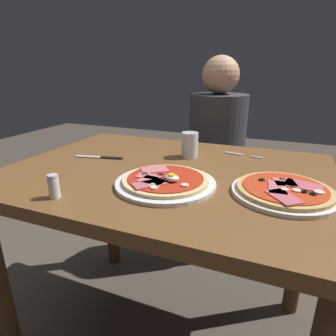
{
  "coord_description": "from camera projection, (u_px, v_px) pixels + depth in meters",
  "views": [
    {
      "loc": [
        0.36,
        -0.87,
        1.11
      ],
      "look_at": [
        0.03,
        -0.07,
        0.8
      ],
      "focal_mm": 30.2,
      "sensor_mm": 36.0,
      "label": 1
    }
  ],
  "objects": [
    {
      "name": "fork",
      "position": [
        240.0,
        155.0,
        1.16
      ],
      "size": [
        0.16,
        0.04,
        0.0
      ],
      "color": "silver",
      "rests_on": "dining_table"
    },
    {
      "name": "diner_person",
      "position": [
        215.0,
        167.0,
        1.67
      ],
      "size": [
        0.32,
        0.32,
        1.18
      ],
      "rotation": [
        0.0,
        0.0,
        3.14
      ],
      "color": "black",
      "rests_on": "ground"
    },
    {
      "name": "dining_table",
      "position": [
        168.0,
        202.0,
        1.04
      ],
      "size": [
        1.12,
        0.83,
        0.77
      ],
      "color": "brown",
      "rests_on": "ground"
    },
    {
      "name": "pizza_foreground",
      "position": [
        165.0,
        181.0,
        0.85
      ],
      "size": [
        0.31,
        0.31,
        0.05
      ],
      "color": "white",
      "rests_on": "dining_table"
    },
    {
      "name": "salt_shaker",
      "position": [
        54.0,
        187.0,
        0.76
      ],
      "size": [
        0.03,
        0.03,
        0.07
      ],
      "color": "white",
      "rests_on": "dining_table"
    },
    {
      "name": "ground_plane",
      "position": [
        168.0,
        333.0,
        1.25
      ],
      "size": [
        8.0,
        8.0,
        0.0
      ],
      "primitive_type": "plane",
      "color": "#4C4238"
    },
    {
      "name": "knife",
      "position": [
        102.0,
        157.0,
        1.12
      ],
      "size": [
        0.19,
        0.06,
        0.01
      ],
      "color": "silver",
      "rests_on": "dining_table"
    },
    {
      "name": "pizza_across_left",
      "position": [
        284.0,
        191.0,
        0.79
      ],
      "size": [
        0.29,
        0.29,
        0.03
      ],
      "color": "white",
      "rests_on": "dining_table"
    },
    {
      "name": "water_glass_near",
      "position": [
        190.0,
        147.0,
        1.12
      ],
      "size": [
        0.07,
        0.07,
        0.1
      ],
      "color": "silver",
      "rests_on": "dining_table"
    }
  ]
}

